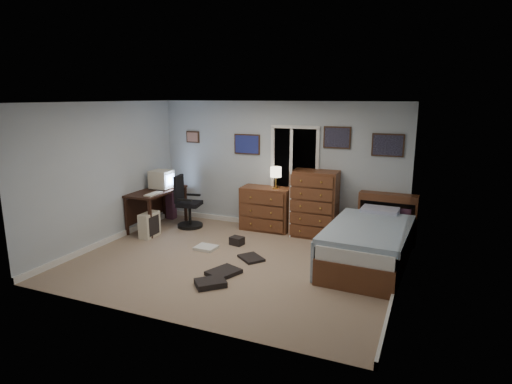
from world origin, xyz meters
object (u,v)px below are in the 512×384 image
Objects in this scene: low_dresser at (266,208)px; computer_desk at (153,198)px; tall_dresser at (314,204)px; office_chair at (187,207)px; bed at (368,244)px.

computer_desk is at bearing -163.22° from low_dresser.
computer_desk is 3.20m from tall_dresser.
low_dresser reaches higher than computer_desk.
computer_desk is 0.69m from office_chair.
office_chair is at bearing 22.95° from computer_desk.
tall_dresser is (3.12, 0.71, 0.03)m from computer_desk.
low_dresser is (1.53, 0.46, 0.02)m from office_chair.
computer_desk is at bearing -168.56° from tall_dresser.
bed is at bearing -43.79° from tall_dresser.
computer_desk is 2.26m from low_dresser.
bed is at bearing -19.36° from office_chair.
tall_dresser is at bearing 140.27° from bed.
office_chair is (0.61, 0.27, -0.19)m from computer_desk.
computer_desk is 0.60× the size of bed.
office_chair is at bearing -171.46° from tall_dresser.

